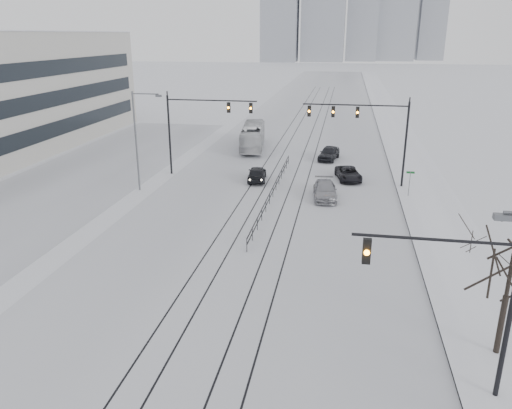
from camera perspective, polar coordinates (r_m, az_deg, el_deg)
name	(u,v)px	position (r m, az deg, el deg)	size (l,w,h in m)	color
road	(303,134)	(73.21, 5.36, 8.02)	(22.00, 260.00, 0.02)	silver
sidewalk_east	(399,137)	(73.35, 16.01, 7.45)	(5.00, 260.00, 0.16)	white
curb	(381,136)	(73.14, 14.09, 7.57)	(0.10, 260.00, 0.12)	gray
parking_strip	(91,172)	(55.11, -18.34, 3.53)	(14.00, 60.00, 0.03)	silver
tram_rails	(286,169)	(53.78, 3.48, 4.11)	(5.30, 180.00, 0.01)	black
skyline	(350,0)	(285.80, 10.71, 21.98)	(96.00, 48.00, 72.00)	#8E929C
traffic_mast_near	(468,293)	(20.48, 23.02, -9.25)	(6.10, 0.37, 7.00)	black
traffic_mast_ne	(369,126)	(47.39, 12.83, 8.77)	(9.60, 0.37, 8.00)	black
traffic_mast_nw	(197,121)	(50.46, -6.73, 9.49)	(9.10, 0.37, 8.00)	black
street_light_west	(139,134)	(46.22, -13.27, 7.80)	(2.73, 0.25, 9.00)	#595B60
bare_tree	(512,265)	(23.78, 27.21, -6.13)	(4.40, 4.40, 6.10)	black
median_fence	(273,192)	(44.10, 1.95, 1.49)	(0.06, 24.00, 1.00)	black
street_sign	(410,180)	(45.70, 17.16, 2.68)	(0.70, 0.06, 2.40)	#595B60
sedan_sb_inner	(257,174)	(49.04, 0.12, 3.55)	(1.72, 4.29, 1.46)	black
sedan_sb_outer	(255,147)	(61.06, -0.14, 6.62)	(1.56, 4.47, 1.47)	#A1A4A8
sedan_nb_front	(348,174)	(50.21, 10.51, 3.47)	(2.10, 4.55, 1.26)	black
sedan_nb_right	(325,191)	(44.14, 7.89, 1.58)	(1.98, 4.88, 1.42)	#929399
sedan_nb_far	(329,153)	(58.09, 8.33, 5.82)	(1.83, 4.54, 1.55)	black
box_truck	(253,137)	(63.17, -0.37, 7.76)	(2.55, 10.92, 3.04)	silver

